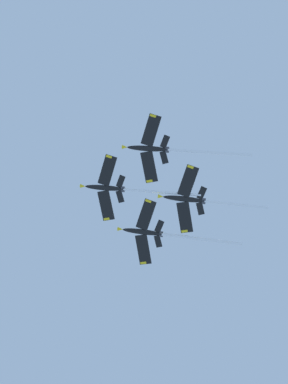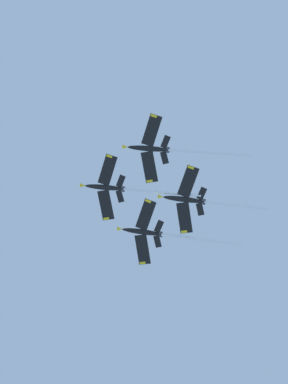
% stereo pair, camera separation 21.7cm
% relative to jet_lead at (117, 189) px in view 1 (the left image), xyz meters
% --- Properties ---
extents(jet_lead, '(35.02, 19.61, 9.05)m').
position_rel_jet_lead_xyz_m(jet_lead, '(0.00, 0.00, 0.00)').
color(jet_lead, black).
extents(jet_left_wing, '(35.86, 19.64, 8.45)m').
position_rel_jet_lead_xyz_m(jet_left_wing, '(10.05, -15.29, -3.84)').
color(jet_left_wing, black).
extents(jet_right_wing, '(35.71, 19.75, 8.70)m').
position_rel_jet_lead_xyz_m(jet_right_wing, '(16.81, 8.74, -3.05)').
color(jet_right_wing, black).
extents(jet_slot, '(30.54, 19.77, 7.05)m').
position_rel_jet_lead_xyz_m(jet_slot, '(22.41, -3.92, -5.43)').
color(jet_slot, black).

